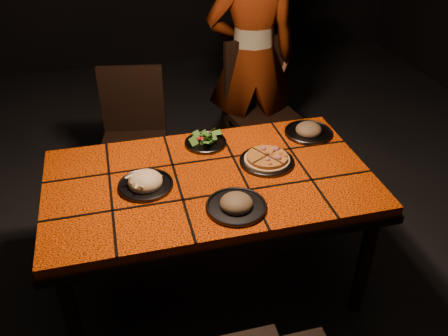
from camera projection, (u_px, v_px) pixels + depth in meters
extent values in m
cube|color=black|center=(212.00, 284.00, 2.77)|extent=(6.00, 7.00, 0.04)
cube|color=#F14807|center=(210.00, 181.00, 2.35)|extent=(1.60, 0.90, 0.05)
cube|color=black|center=(210.00, 188.00, 2.38)|extent=(1.62, 0.92, 0.04)
cylinder|color=black|center=(74.00, 322.00, 2.13)|extent=(0.07, 0.07, 0.66)
cylinder|color=black|center=(364.00, 264.00, 2.43)|extent=(0.07, 0.07, 0.66)
cylinder|color=black|center=(75.00, 218.00, 2.73)|extent=(0.07, 0.07, 0.66)
cylinder|color=black|center=(308.00, 182.00, 3.02)|extent=(0.07, 0.07, 0.66)
cube|color=black|center=(134.00, 146.00, 3.15)|extent=(0.49, 0.49, 0.04)
cube|color=black|center=(132.00, 99.00, 3.17)|extent=(0.42, 0.12, 0.46)
cylinder|color=black|center=(109.00, 191.00, 3.14)|extent=(0.04, 0.04, 0.43)
cylinder|color=black|center=(161.00, 189.00, 3.15)|extent=(0.04, 0.04, 0.43)
cylinder|color=black|center=(116.00, 162.00, 3.42)|extent=(0.04, 0.04, 0.43)
cylinder|color=black|center=(163.00, 161.00, 3.44)|extent=(0.04, 0.04, 0.43)
cube|color=black|center=(266.00, 119.00, 3.38)|extent=(0.53, 0.53, 0.04)
cube|color=black|center=(254.00, 73.00, 3.39)|extent=(0.46, 0.12, 0.50)
cylinder|color=black|center=(253.00, 168.00, 3.32)|extent=(0.04, 0.04, 0.47)
cylinder|color=black|center=(299.00, 157.00, 3.45)|extent=(0.04, 0.04, 0.47)
cylinder|color=black|center=(231.00, 143.00, 3.60)|extent=(0.04, 0.04, 0.47)
cylinder|color=black|center=(274.00, 133.00, 3.73)|extent=(0.04, 0.04, 0.47)
imported|color=brown|center=(252.00, 59.00, 3.32)|extent=(0.69, 0.51, 1.75)
cylinder|color=#36373B|center=(267.00, 162.00, 2.44)|extent=(0.28, 0.28, 0.01)
torus|color=#36373B|center=(267.00, 160.00, 2.44)|extent=(0.28, 0.28, 0.01)
cylinder|color=tan|center=(267.00, 160.00, 2.44)|extent=(0.32, 0.32, 0.01)
cylinder|color=gold|center=(267.00, 157.00, 2.43)|extent=(0.29, 0.29, 0.02)
cylinder|color=#36373B|center=(146.00, 186.00, 2.27)|extent=(0.26, 0.26, 0.01)
torus|color=#36373B|center=(146.00, 184.00, 2.27)|extent=(0.26, 0.26, 0.01)
ellipsoid|color=beige|center=(145.00, 181.00, 2.26)|extent=(0.16, 0.16, 0.09)
cylinder|color=#36373B|center=(206.00, 143.00, 2.60)|extent=(0.23, 0.23, 0.01)
torus|color=#36373B|center=(206.00, 142.00, 2.59)|extent=(0.23, 0.23, 0.01)
cylinder|color=#36373B|center=(236.00, 207.00, 2.13)|extent=(0.28, 0.28, 0.01)
torus|color=#36373B|center=(236.00, 206.00, 2.13)|extent=(0.28, 0.28, 0.01)
ellipsoid|color=brown|center=(236.00, 202.00, 2.12)|extent=(0.17, 0.17, 0.09)
cylinder|color=#36373B|center=(308.00, 133.00, 2.69)|extent=(0.27, 0.27, 0.01)
torus|color=#36373B|center=(308.00, 132.00, 2.69)|extent=(0.27, 0.27, 0.01)
ellipsoid|color=brown|center=(309.00, 129.00, 2.68)|extent=(0.16, 0.16, 0.09)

